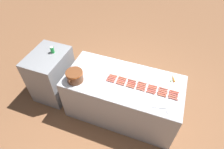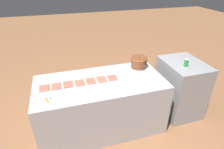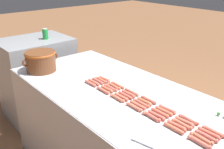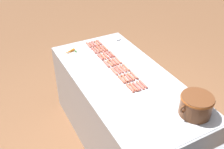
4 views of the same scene
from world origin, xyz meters
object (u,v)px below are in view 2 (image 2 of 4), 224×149
at_px(hot_dog_8, 57,85).
at_px(hot_dog_12, 101,78).
at_px(hot_dog_21, 45,89).
at_px(hot_dog_25, 91,82).
at_px(hot_dog_11, 90,80).
at_px(hot_dog_26, 102,80).
at_px(serving_spoon, 50,77).
at_px(hot_dog_24, 80,84).
at_px(hot_dog_30, 69,87).
at_px(hot_dog_19, 101,79).
at_px(carrot, 48,102).
at_px(hot_dog_9, 68,83).
at_px(hot_dog_14, 44,88).
at_px(hot_dog_33, 103,82).
at_px(hot_dog_2, 68,82).
at_px(hot_dog_32, 92,83).
at_px(hot_dog_15, 56,86).
at_px(hot_dog_23, 68,86).
at_px(hot_dog_7, 45,87).
at_px(hot_dog_29, 56,89).
at_px(soda_can, 186,63).
at_px(back_cabinet, 180,88).
at_px(hot_dog_17, 80,83).
at_px(hot_dog_10, 79,81).
at_px(hot_dog_27, 113,79).
at_px(hot_dog_3, 79,80).
at_px(hot_dog_0, 44,85).
at_px(hot_dog_22, 56,87).
at_px(hot_dog_16, 68,84).
at_px(hot_dog_28, 44,91).
at_px(bean_pot, 139,62).
at_px(hot_dog_34, 113,80).
at_px(hot_dog_1, 56,83).
at_px(hot_dog_5, 100,77).
at_px(hot_dog_4, 90,78).
at_px(hot_dog_31, 81,85).
at_px(hot_dog_18, 90,81).

relative_size(hot_dog_8, hot_dog_12, 1.00).
distance_m(hot_dog_21, hot_dog_25, 0.67).
xyz_separation_m(hot_dog_11, hot_dog_26, (0.08, 0.18, 0.00)).
bearing_deg(serving_spoon, hot_dog_11, 64.33).
bearing_deg(hot_dog_24, hot_dog_30, -78.14).
bearing_deg(hot_dog_19, carrot, -65.73).
xyz_separation_m(hot_dog_9, hot_dog_14, (0.04, -0.33, 0.00)).
bearing_deg(hot_dog_33, hot_dog_2, -106.76).
bearing_deg(hot_dog_32, hot_dog_15, -98.18).
xyz_separation_m(hot_dog_2, hot_dog_8, (0.04, -0.17, 0.00)).
bearing_deg(hot_dog_23, hot_dog_7, -102.96).
bearing_deg(hot_dog_29, soda_can, 87.93).
bearing_deg(back_cabinet, hot_dog_15, -90.88).
xyz_separation_m(hot_dog_8, hot_dog_17, (0.04, 0.33, 0.00)).
height_order(hot_dog_10, hot_dog_30, same).
height_order(hot_dog_2, hot_dog_27, same).
distance_m(hot_dog_17, hot_dog_23, 0.18).
distance_m(hot_dog_3, hot_dog_26, 0.36).
height_order(hot_dog_0, hot_dog_22, same).
height_order(hot_dog_16, hot_dog_30, same).
bearing_deg(serving_spoon, hot_dog_12, 69.22).
height_order(hot_dog_28, soda_can, soda_can).
relative_size(hot_dog_22, hot_dog_32, 1.00).
bearing_deg(bean_pot, hot_dog_26, -69.15).
bearing_deg(hot_dog_23, hot_dog_34, 87.11).
height_order(hot_dog_14, hot_dog_17, same).
relative_size(hot_dog_1, carrot, 0.83).
bearing_deg(soda_can, hot_dog_23, -93.30).
relative_size(hot_dog_11, hot_dog_30, 1.00).
bearing_deg(hot_dog_5, hot_dog_12, 0.94).
distance_m(hot_dog_4, hot_dog_26, 0.21).
distance_m(hot_dog_11, hot_dog_12, 0.17).
xyz_separation_m(hot_dog_24, hot_dog_31, (0.04, -0.00, 0.00)).
height_order(hot_dog_2, hot_dog_16, same).
height_order(hot_dog_22, hot_dog_33, same).
relative_size(hot_dog_7, bean_pot, 0.41).
relative_size(hot_dog_22, hot_dog_33, 1.00).
xyz_separation_m(hot_dog_4, bean_pot, (-0.16, 0.89, 0.09)).
xyz_separation_m(hot_dog_10, hot_dog_16, (0.04, -0.17, 0.00)).
xyz_separation_m(hot_dog_8, soda_can, (0.19, 2.05, 0.16)).
distance_m(hot_dog_0, hot_dog_8, 0.18).
bearing_deg(hot_dog_19, hot_dog_2, -98.61).
bearing_deg(hot_dog_0, hot_dog_33, 79.99).
xyz_separation_m(hot_dog_3, hot_dog_27, (0.11, 0.51, 0.00)).
bearing_deg(hot_dog_21, hot_dog_5, 97.88).
relative_size(hot_dog_7, hot_dog_15, 1.00).
relative_size(hot_dog_18, hot_dog_29, 1.00).
height_order(back_cabinet, hot_dog_26, back_cabinet).
bearing_deg(bean_pot, hot_dog_17, -77.42).
distance_m(hot_dog_14, hot_dog_24, 0.51).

